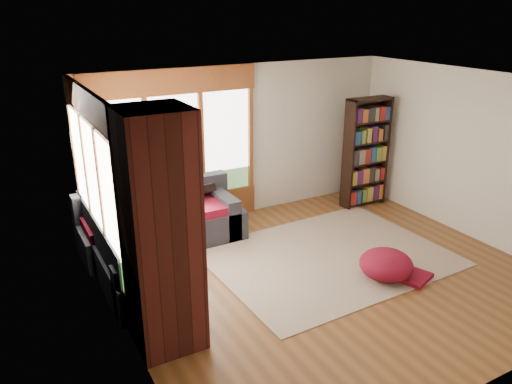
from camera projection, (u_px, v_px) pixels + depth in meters
name	position (u px, v px, depth m)	size (l,w,h in m)	color
floor	(326.00, 274.00, 6.90)	(5.50, 5.50, 0.00)	brown
ceiling	(336.00, 84.00, 5.99)	(5.50, 5.50, 0.00)	white
wall_back	(242.00, 142.00, 8.50)	(5.50, 0.04, 2.60)	silver
wall_front	(502.00, 269.00, 4.39)	(5.50, 0.04, 2.60)	silver
wall_left	(118.00, 228.00, 5.20)	(0.04, 5.00, 2.60)	silver
wall_right	(475.00, 156.00, 7.69)	(0.04, 5.00, 2.60)	silver
windows_back	(176.00, 149.00, 7.91)	(2.82, 0.10, 1.90)	brown
windows_left	(95.00, 189.00, 6.19)	(0.10, 2.62, 1.90)	brown
roller_blind	(81.00, 142.00, 6.74)	(0.03, 0.72, 0.90)	gray
brick_chimney	(161.00, 234.00, 5.08)	(0.70, 0.70, 2.60)	#471914
sectional_sofa	(149.00, 237.00, 7.31)	(2.20, 2.20, 0.80)	#26262D
area_rug	(328.00, 256.00, 7.36)	(3.37, 2.57, 0.01)	beige
bookshelf	(366.00, 153.00, 8.98)	(0.85, 0.28, 1.98)	black
pouf	(386.00, 264.00, 6.74)	(0.72, 0.72, 0.39)	maroon
dog_tan	(148.00, 210.00, 7.04)	(0.96, 0.91, 0.47)	brown
dog_brindle	(123.00, 224.00, 6.64)	(0.55, 0.82, 0.43)	black
throw_pillows	(146.00, 205.00, 7.29)	(1.98, 1.68, 0.45)	black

